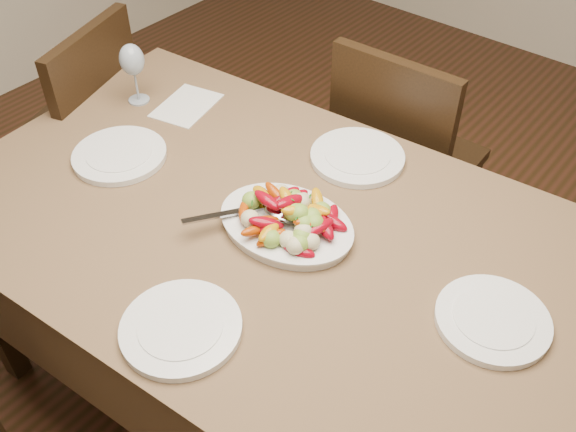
# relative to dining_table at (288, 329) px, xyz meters

# --- Properties ---
(dining_table) EXTENTS (1.92, 1.19, 0.76)m
(dining_table) POSITION_rel_dining_table_xyz_m (0.00, 0.00, 0.00)
(dining_table) COLOR brown
(dining_table) RESTS_ON ground
(chair_far) EXTENTS (0.44, 0.44, 0.95)m
(chair_far) POSITION_rel_dining_table_xyz_m (-0.09, 0.79, 0.10)
(chair_far) COLOR black
(chair_far) RESTS_ON ground
(chair_left) EXTENTS (0.53, 0.53, 0.95)m
(chair_left) POSITION_rel_dining_table_xyz_m (-1.10, 0.08, 0.10)
(chair_left) COLOR black
(chair_left) RESTS_ON ground
(serving_platter) EXTENTS (0.36, 0.28, 0.02)m
(serving_platter) POSITION_rel_dining_table_xyz_m (-0.01, 0.01, 0.39)
(serving_platter) COLOR white
(serving_platter) RESTS_ON dining_table
(roasted_vegetables) EXTENTS (0.29, 0.21, 0.09)m
(roasted_vegetables) POSITION_rel_dining_table_xyz_m (-0.01, 0.01, 0.45)
(roasted_vegetables) COLOR maroon
(roasted_vegetables) RESTS_ON serving_platter
(serving_spoon) EXTENTS (0.28, 0.18, 0.03)m
(serving_spoon) POSITION_rel_dining_table_xyz_m (-0.08, -0.03, 0.43)
(serving_spoon) COLOR #9EA0A8
(serving_spoon) RESTS_ON serving_platter
(plate_left) EXTENTS (0.26, 0.26, 0.02)m
(plate_left) POSITION_rel_dining_table_xyz_m (-0.56, -0.06, 0.39)
(plate_left) COLOR white
(plate_left) RESTS_ON dining_table
(plate_right) EXTENTS (0.25, 0.25, 0.02)m
(plate_right) POSITION_rel_dining_table_xyz_m (0.51, 0.07, 0.39)
(plate_right) COLOR white
(plate_right) RESTS_ON dining_table
(plate_far) EXTENTS (0.26, 0.26, 0.02)m
(plate_far) POSITION_rel_dining_table_xyz_m (-0.04, 0.36, 0.39)
(plate_far) COLOR white
(plate_far) RESTS_ON dining_table
(plate_near) EXTENTS (0.26, 0.26, 0.02)m
(plate_near) POSITION_rel_dining_table_xyz_m (0.01, -0.37, 0.39)
(plate_near) COLOR white
(plate_near) RESTS_ON dining_table
(wine_glass) EXTENTS (0.08, 0.08, 0.20)m
(wine_glass) POSITION_rel_dining_table_xyz_m (-0.75, 0.17, 0.48)
(wine_glass) COLOR #8C99A5
(wine_glass) RESTS_ON dining_table
(menu_card) EXTENTS (0.19, 0.24, 0.00)m
(menu_card) POSITION_rel_dining_table_xyz_m (-0.61, 0.24, 0.38)
(menu_card) COLOR silver
(menu_card) RESTS_ON dining_table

